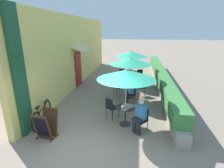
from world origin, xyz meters
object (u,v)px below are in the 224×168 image
seated_patron_near_left (140,115)px  menu_board (46,125)px  cafe_chair_far_left (122,74)px  patio_umbrella_near (126,75)px  bicycle_leaning (42,114)px  cafe_chair_far_right (129,79)px  coffee_cup_far (133,72)px  patio_table_far (131,76)px  cafe_chair_mid_back (117,87)px  patio_umbrella_mid (131,61)px  patio_umbrella_far (131,54)px  coffee_cup_near (122,107)px  patio_table_mid (130,89)px  patio_table_near (125,112)px  cafe_chair_far_back (140,75)px  coffee_cup_mid (128,84)px  cafe_chair_near_left (142,118)px  seated_patron_mid_left (130,90)px  cafe_chair_mid_right (140,86)px  cafe_chair_near_right (111,107)px  cafe_chair_mid_left (132,93)px

seated_patron_near_left → menu_board: (-3.03, -0.74, -0.22)m
cafe_chair_far_left → patio_umbrella_near: bearing=-43.6°
patio_umbrella_near → bicycle_leaning: (-3.13, -0.38, -1.57)m
cafe_chair_far_right → coffee_cup_far: bearing=-3.8°
patio_table_far → menu_board: menu_board is taller
cafe_chair_mid_back → patio_umbrella_mid: bearing=6.2°
seated_patron_near_left → patio_umbrella_far: 5.96m
coffee_cup_near → patio_table_mid: 2.86m
patio_table_near → cafe_chair_far_back: (0.58, 5.64, 0.01)m
coffee_cup_mid → menu_board: menu_board is taller
patio_umbrella_mid → coffee_cup_far: (0.04, 2.52, -1.18)m
patio_table_near → coffee_cup_far: size_ratio=8.02×
patio_umbrella_far → cafe_chair_far_left: (-0.59, 0.39, -1.43)m
cafe_chair_near_left → cafe_chair_far_right: same height
patio_umbrella_near → patio_table_near: bearing=180.0°
patio_umbrella_near → seated_patron_mid_left: (0.07, 2.03, -1.26)m
cafe_chair_far_back → coffee_cup_far: (-0.52, -0.38, 0.25)m
patio_table_mid → cafe_chair_mid_right: bearing=44.1°
cafe_chair_near_right → seated_patron_mid_left: size_ratio=0.70×
patio_umbrella_mid → cafe_chair_mid_left: size_ratio=2.48×
cafe_chair_far_left → cafe_chair_mid_right: bearing=-25.1°
patio_table_near → coffee_cup_mid: (-0.08, 2.67, 0.26)m
patio_umbrella_mid → patio_umbrella_far: 2.59m
cafe_chair_mid_left → patio_table_far: (-0.24, 3.28, -0.01)m
cafe_chair_mid_left → bicycle_leaning: size_ratio=0.50×
coffee_cup_mid → cafe_chair_far_right: cafe_chair_far_right is taller
cafe_chair_near_left → cafe_chair_far_back: 6.02m
patio_table_mid → cafe_chair_mid_left: size_ratio=0.83×
bicycle_leaning → menu_board: menu_board is taller
patio_umbrella_near → cafe_chair_mid_right: (0.52, 3.22, -1.43)m
seated_patron_near_left → patio_table_near: bearing=-2.9°
coffee_cup_mid → patio_umbrella_far: 2.91m
coffee_cup_near → cafe_chair_mid_left: bearing=82.5°
seated_patron_near_left → cafe_chair_mid_back: size_ratio=1.44×
cafe_chair_mid_left → patio_table_mid: bearing=6.2°
cafe_chair_near_left → coffee_cup_near: 0.78m
coffee_cup_near → patio_umbrella_far: size_ratio=0.04×
patio_table_mid → seated_patron_mid_left: 0.73m
seated_patron_near_left → patio_table_far: size_ratio=1.73×
cafe_chair_mid_back → patio_umbrella_far: patio_umbrella_far is taller
patio_umbrella_near → cafe_chair_far_right: patio_umbrella_near is taller
coffee_cup_mid → coffee_cup_near: bearing=-90.4°
seated_patron_near_left → coffee_cup_mid: bearing=-40.4°
cafe_chair_near_right → cafe_chair_mid_left: 1.84m
seated_patron_near_left → patio_table_mid: (-0.51, 3.20, -0.18)m
patio_umbrella_near → coffee_cup_far: bearing=89.4°
cafe_chair_mid_back → coffee_cup_mid: (0.58, -0.26, 0.25)m
cafe_chair_far_right → cafe_chair_far_back: (0.68, 1.02, 0.00)m
coffee_cup_near → patio_table_far: coffee_cup_near is taller
cafe_chair_far_left → patio_umbrella_mid: bearing=-37.7°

